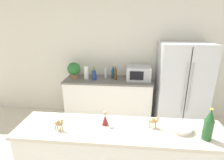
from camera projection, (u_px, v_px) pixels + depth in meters
The scene contains 16 objects.
wall_back at pixel (125, 59), 3.79m from camera, with size 8.00×0.06×2.55m.
back_counter at pixel (108, 99), 3.76m from camera, with size 1.80×0.63×0.92m.
refrigerator at pixel (181, 86), 3.46m from camera, with size 0.95×0.70×1.68m.
potted_plant at pixel (74, 70), 3.64m from camera, with size 0.27×0.27×0.34m.
paper_towel_roll at pixel (86, 73), 3.61m from camera, with size 0.10×0.10×0.26m.
microwave at pixel (138, 73), 3.54m from camera, with size 0.48×0.37×0.28m.
back_bottle_0 at pixel (105, 71), 3.66m from camera, with size 0.07×0.07×0.30m.
back_bottle_1 at pixel (113, 72), 3.63m from camera, with size 0.08×0.08×0.28m.
back_bottle_2 at pixel (115, 73), 3.54m from camera, with size 0.06×0.06×0.31m.
back_bottle_3 at pixel (94, 73), 3.63m from camera, with size 0.08×0.08×0.26m.
back_bottle_4 at pixel (94, 75), 3.54m from camera, with size 0.08×0.08×0.23m.
wine_bottle at pixel (209, 125), 1.58m from camera, with size 0.09×0.09×0.31m.
fruit_bowl at pixel (181, 128), 1.76m from camera, with size 0.23×0.23×0.05m.
camel_figurine at pixel (59, 123), 1.74m from camera, with size 0.10×0.07×0.13m.
camel_figurine_second at pixel (153, 121), 1.78m from camera, with size 0.11×0.05×0.13m.
wise_man_figurine_crimson at pixel (105, 119), 1.83m from camera, with size 0.07×0.07×0.16m.
Camera 1 is at (0.08, -1.02, 2.04)m, focal length 28.00 mm.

